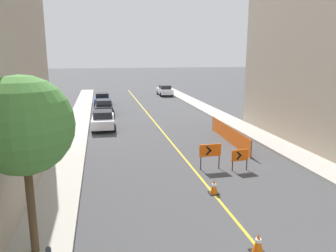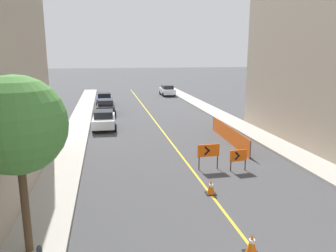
% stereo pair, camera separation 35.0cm
% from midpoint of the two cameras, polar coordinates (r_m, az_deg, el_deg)
% --- Properties ---
extents(lane_stripe, '(0.12, 57.11, 0.01)m').
position_cam_midpoint_polar(lane_stripe, '(30.75, -1.86, 0.73)').
color(lane_stripe, gold).
rests_on(lane_stripe, ground_plane).
extents(sidewalk_left, '(2.05, 57.11, 0.17)m').
position_cam_midpoint_polar(sidewalk_left, '(30.45, -14.96, 0.35)').
color(sidewalk_left, '#ADA89E').
rests_on(sidewalk_left, ground_plane).
extents(sidewalk_right, '(2.05, 57.11, 0.17)m').
position_cam_midpoint_polar(sidewalk_right, '(32.54, 10.38, 1.33)').
color(sidewalk_right, '#ADA89E').
rests_on(sidewalk_right, ground_plane).
extents(traffic_cone_second, '(0.46, 0.46, 0.69)m').
position_cam_midpoint_polar(traffic_cone_second, '(11.42, 15.28, -19.20)').
color(traffic_cone_second, black).
rests_on(traffic_cone_second, ground_plane).
extents(traffic_cone_third, '(0.46, 0.46, 0.65)m').
position_cam_midpoint_polar(traffic_cone_third, '(15.28, 8.15, -10.50)').
color(traffic_cone_third, black).
rests_on(traffic_cone_third, ground_plane).
extents(arrow_barricade_primary, '(1.25, 0.11, 1.43)m').
position_cam_midpoint_polar(arrow_barricade_primary, '(18.12, 7.62, -4.43)').
color(arrow_barricade_primary, '#EF560C').
rests_on(arrow_barricade_primary, ground_plane).
extents(arrow_barricade_secondary, '(0.98, 0.15, 1.18)m').
position_cam_midpoint_polar(arrow_barricade_secondary, '(18.25, 12.70, -5.19)').
color(arrow_barricade_secondary, '#EF560C').
rests_on(arrow_barricade_secondary, ground_plane).
extents(safety_mesh_fence, '(0.38, 7.92, 1.14)m').
position_cam_midpoint_polar(safety_mesh_fence, '(23.99, 10.99, -1.47)').
color(safety_mesh_fence, '#EF560C').
rests_on(safety_mesh_fence, ground_plane).
extents(parked_car_curb_near, '(1.95, 4.36, 1.59)m').
position_cam_midpoint_polar(parked_car_curb_near, '(28.29, -10.76, 1.12)').
color(parked_car_curb_near, silver).
rests_on(parked_car_curb_near, ground_plane).
extents(parked_car_curb_mid, '(1.95, 4.35, 1.59)m').
position_cam_midpoint_polar(parked_car_curb_mid, '(35.19, -10.49, 3.34)').
color(parked_car_curb_mid, black).
rests_on(parked_car_curb_mid, ground_plane).
extents(parked_car_curb_far, '(1.95, 4.35, 1.59)m').
position_cam_midpoint_polar(parked_car_curb_far, '(41.25, -10.81, 4.64)').
color(parked_car_curb_far, navy).
rests_on(parked_car_curb_far, ground_plane).
extents(parked_car_opposite_side, '(1.94, 4.34, 1.59)m').
position_cam_midpoint_polar(parked_car_opposite_side, '(50.32, 0.07, 6.24)').
color(parked_car_opposite_side, silver).
rests_on(parked_car_opposite_side, ground_plane).
extents(street_tree_left_near, '(2.92, 2.92, 5.52)m').
position_cam_midpoint_polar(street_tree_left_near, '(10.37, -23.94, 0.07)').
color(street_tree_left_near, '#4C3823').
rests_on(street_tree_left_near, sidewalk_left).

